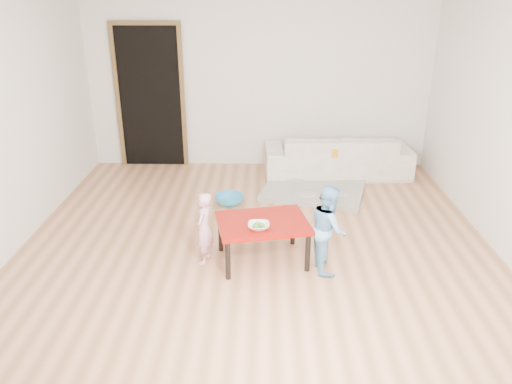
{
  "coord_description": "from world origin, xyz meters",
  "views": [
    {
      "loc": [
        0.08,
        -4.81,
        2.58
      ],
      "look_at": [
        0.0,
        -0.2,
        0.65
      ],
      "focal_mm": 35.0,
      "sensor_mm": 36.0,
      "label": 1
    }
  ],
  "objects_px": {
    "red_table": "(263,241)",
    "child_blue": "(328,228)",
    "child_pink": "(204,228)",
    "sofa": "(337,155)",
    "bowl": "(259,226)",
    "basin": "(229,200)"
  },
  "relations": [
    {
      "from": "bowl",
      "to": "child_blue",
      "type": "bearing_deg",
      "value": 1.94
    },
    {
      "from": "red_table",
      "to": "sofa",
      "type": "bearing_deg",
      "value": 66.74
    },
    {
      "from": "sofa",
      "to": "child_pink",
      "type": "height_order",
      "value": "child_pink"
    },
    {
      "from": "child_blue",
      "to": "sofa",
      "type": "bearing_deg",
      "value": -15.28
    },
    {
      "from": "sofa",
      "to": "bowl",
      "type": "distance_m",
      "value": 2.86
    },
    {
      "from": "child_blue",
      "to": "red_table",
      "type": "bearing_deg",
      "value": 72.02
    },
    {
      "from": "red_table",
      "to": "child_blue",
      "type": "distance_m",
      "value": 0.67
    },
    {
      "from": "child_blue",
      "to": "basin",
      "type": "xyz_separation_m",
      "value": [
        -1.05,
        1.53,
        -0.38
      ]
    },
    {
      "from": "sofa",
      "to": "child_pink",
      "type": "xyz_separation_m",
      "value": [
        -1.64,
        -2.51,
        0.07
      ]
    },
    {
      "from": "child_pink",
      "to": "child_blue",
      "type": "xyz_separation_m",
      "value": [
        1.2,
        -0.11,
        0.06
      ]
    },
    {
      "from": "child_blue",
      "to": "child_pink",
      "type": "bearing_deg",
      "value": 79.31
    },
    {
      "from": "sofa",
      "to": "child_pink",
      "type": "bearing_deg",
      "value": 54.29
    },
    {
      "from": "child_pink",
      "to": "child_blue",
      "type": "bearing_deg",
      "value": 94.21
    },
    {
      "from": "bowl",
      "to": "child_blue",
      "type": "height_order",
      "value": "child_blue"
    },
    {
      "from": "bowl",
      "to": "basin",
      "type": "relative_size",
      "value": 0.56
    },
    {
      "from": "sofa",
      "to": "child_blue",
      "type": "height_order",
      "value": "child_blue"
    },
    {
      "from": "bowl",
      "to": "basin",
      "type": "height_order",
      "value": "bowl"
    },
    {
      "from": "sofa",
      "to": "red_table",
      "type": "relative_size",
      "value": 2.36
    },
    {
      "from": "red_table",
      "to": "child_pink",
      "type": "height_order",
      "value": "child_pink"
    },
    {
      "from": "child_pink",
      "to": "basin",
      "type": "height_order",
      "value": "child_pink"
    },
    {
      "from": "sofa",
      "to": "bowl",
      "type": "xyz_separation_m",
      "value": [
        -1.1,
        -2.64,
        0.16
      ]
    },
    {
      "from": "child_pink",
      "to": "basin",
      "type": "distance_m",
      "value": 1.47
    }
  ]
}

